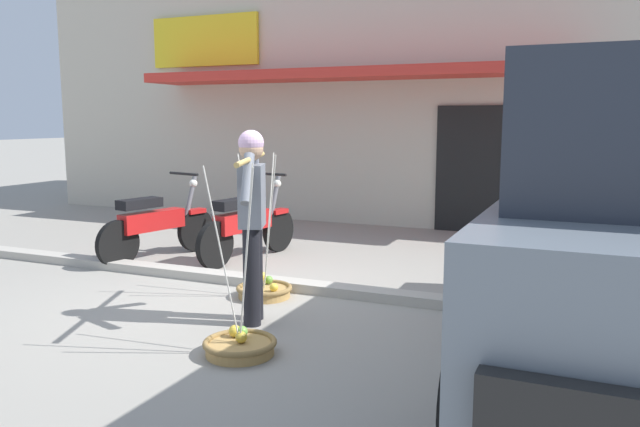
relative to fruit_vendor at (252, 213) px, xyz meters
name	(u,v)px	position (x,y,z in m)	size (l,w,h in m)	color
ground_plane	(240,305)	(-0.38, 0.40, -0.98)	(90.00, 90.00, 0.00)	gray
sidewalk_curb	(273,283)	(-0.38, 1.10, -0.93)	(20.00, 0.24, 0.10)	#AEA89C
fruit_vendor	(252,213)	(0.00, 0.00, 0.00)	(0.62, 1.49, 1.70)	black
fruit_basket_left_side	(240,344)	(0.29, -0.73, -0.90)	(0.57, 0.57, 1.45)	#B2894C
fruit_basket_right_side	(264,289)	(-0.29, 0.74, -0.90)	(0.57, 0.57, 1.45)	#B2894C
motorcycle_nearest_shop	(156,224)	(-2.39, 1.74, -0.52)	(0.63, 1.79, 1.09)	black
motorcycle_second_in_row	(247,225)	(-1.30, 2.15, -0.52)	(0.56, 1.80, 1.09)	black
storefront_building	(398,104)	(-1.01, 7.86, 1.12)	(13.00, 6.00, 4.20)	beige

